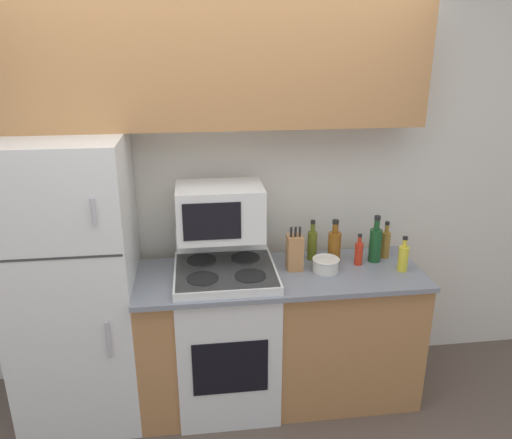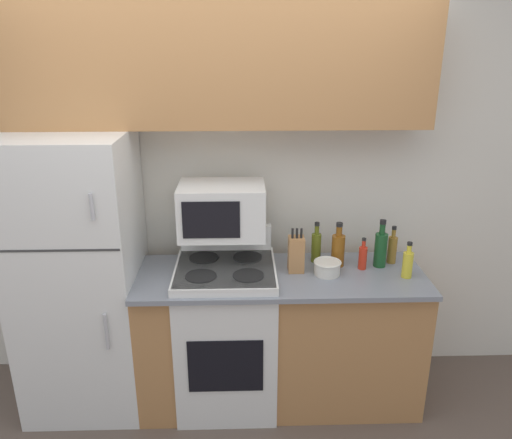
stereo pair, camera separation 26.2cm
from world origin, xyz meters
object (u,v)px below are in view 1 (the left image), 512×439
at_px(bottle_wine_green, 375,244).
at_px(refrigerator, 75,284).
at_px(bottle_hot_sauce, 359,253).
at_px(knife_block, 295,252).
at_px(bottle_vinegar, 385,243).
at_px(bottle_whiskey, 334,246).
at_px(bottle_cooking_spray, 403,257).
at_px(bottle_olive_oil, 312,244).
at_px(microwave, 219,211).
at_px(stove, 227,334).
at_px(bowl, 326,264).

bearing_deg(bottle_wine_green, refrigerator, -178.94).
relative_size(refrigerator, bottle_hot_sauce, 8.61).
xyz_separation_m(knife_block, bottle_hot_sauce, (0.41, 0.02, -0.03)).
distance_m(bottle_hot_sauce, bottle_vinegar, 0.22).
distance_m(refrigerator, bottle_whiskey, 1.57).
height_order(bottle_hot_sauce, bottle_vinegar, bottle_vinegar).
bearing_deg(bottle_whiskey, bottle_cooking_spray, -24.49).
relative_size(bottle_olive_oil, bottle_vinegar, 1.08).
height_order(refrigerator, bottle_olive_oil, refrigerator).
xyz_separation_m(bottle_wine_green, bottle_vinegar, (0.09, 0.05, -0.02)).
xyz_separation_m(refrigerator, microwave, (0.85, 0.05, 0.39)).
height_order(knife_block, bottle_hot_sauce, knife_block).
xyz_separation_m(knife_block, bottle_vinegar, (0.61, 0.10, -0.02)).
distance_m(stove, bottle_olive_oil, 0.77).
bearing_deg(knife_block, bottle_whiskey, 14.19).
bearing_deg(bottle_wine_green, bottle_vinegar, 29.29).
bearing_deg(bowl, microwave, 168.91).
bearing_deg(bottle_olive_oil, bottle_wine_green, -11.85).
distance_m(bottle_wine_green, bottle_olive_oil, 0.39).
xyz_separation_m(microwave, bottle_whiskey, (0.71, -0.00, -0.26)).
height_order(bowl, bottle_hot_sauce, bottle_hot_sauce).
bearing_deg(bottle_wine_green, bowl, -162.60).
distance_m(microwave, knife_block, 0.52).
xyz_separation_m(bowl, bottle_olive_oil, (-0.04, 0.19, 0.06)).
bearing_deg(bottle_whiskey, bottle_hot_sauce, -19.79).
xyz_separation_m(refrigerator, bottle_whiskey, (1.56, 0.05, 0.14)).
height_order(stove, bottle_wine_green, bottle_wine_green).
xyz_separation_m(bowl, bottle_cooking_spray, (0.46, -0.05, 0.04)).
bearing_deg(bottle_wine_green, bottle_hot_sauce, -162.40).
bearing_deg(bottle_cooking_spray, bottle_hot_sauce, 152.82).
bearing_deg(bottle_wine_green, bottle_cooking_spray, -52.90).
height_order(bottle_cooking_spray, bottle_wine_green, bottle_wine_green).
xyz_separation_m(microwave, bowl, (0.62, -0.12, -0.32)).
distance_m(stove, microwave, 0.78).
distance_m(bowl, bottle_cooking_spray, 0.46).
xyz_separation_m(bottle_olive_oil, bottle_vinegar, (0.47, -0.03, -0.01)).
height_order(bottle_cooking_spray, bottle_vinegar, bottle_vinegar).
xyz_separation_m(bottle_cooking_spray, bottle_hot_sauce, (-0.23, 0.12, -0.01)).
bearing_deg(refrigerator, bottle_wine_green, 1.06).
height_order(refrigerator, bowl, refrigerator).
xyz_separation_m(bottle_hot_sauce, bottle_vinegar, (0.20, 0.09, 0.02)).
distance_m(microwave, bottle_olive_oil, 0.64).
bearing_deg(bottle_vinegar, knife_block, -170.55).
height_order(stove, bottle_olive_oil, bottle_olive_oil).
height_order(microwave, knife_block, microwave).
bearing_deg(bottle_hot_sauce, bottle_vinegar, 22.89).
height_order(bottle_wine_green, bottle_whiskey, bottle_wine_green).
height_order(refrigerator, bottle_hot_sauce, refrigerator).
relative_size(bottle_wine_green, bottle_olive_oil, 1.15).
relative_size(bottle_whiskey, bottle_vinegar, 1.17).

